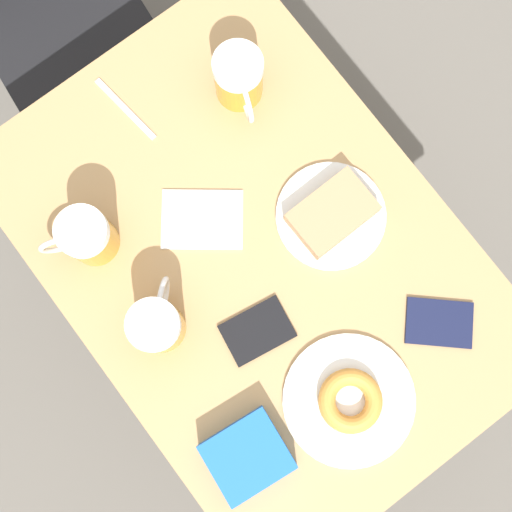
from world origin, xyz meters
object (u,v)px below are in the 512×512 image
object	(u,v)px
passport_near_edge	(257,331)
passport_far_edge	(439,323)
fork	(125,109)
plate_with_cake	(332,214)
beer_mug_left	(239,78)
napkin_folded	(202,220)
beer_mug_center	(87,237)
beer_mug_right	(158,325)
plate_with_donut	(350,401)
blue_pouch	(247,456)

from	to	relation	value
passport_near_edge	passport_far_edge	xyz separation A→B (m)	(0.28, -0.20, 0.00)
passport_far_edge	fork	bearing A→B (deg)	107.93
plate_with_cake	beer_mug_left	xyz separation A→B (m)	(0.01, 0.31, 0.05)
passport_near_edge	napkin_folded	bearing A→B (deg)	79.19
beer_mug_center	beer_mug_right	world-z (taller)	same
plate_with_cake	napkin_folded	bearing A→B (deg)	144.34
plate_with_donut	napkin_folded	xyz separation A→B (m)	(-0.01, 0.44, -0.01)
plate_with_cake	passport_near_edge	distance (m)	0.26
plate_with_donut	fork	world-z (taller)	plate_with_donut
beer_mug_left	blue_pouch	bearing A→B (deg)	-125.78
fork	plate_with_cake	bearing A→B (deg)	-65.41
fork	plate_with_donut	bearing A→B (deg)	-89.84
fork	blue_pouch	size ratio (longest dim) A/B	1.12
passport_near_edge	blue_pouch	xyz separation A→B (m)	(-0.15, -0.17, 0.02)
beer_mug_right	passport_near_edge	distance (m)	0.19
plate_with_donut	blue_pouch	bearing A→B (deg)	170.15
plate_with_cake	fork	distance (m)	0.46
napkin_folded	blue_pouch	bearing A→B (deg)	-115.80
beer_mug_right	passport_near_edge	size ratio (longest dim) A/B	0.94
plate_with_cake	passport_near_edge	xyz separation A→B (m)	(-0.25, -0.09, -0.02)
plate_with_donut	beer_mug_left	world-z (taller)	beer_mug_left
blue_pouch	napkin_folded	bearing A→B (deg)	64.20
beer_mug_left	plate_with_donut	bearing A→B (deg)	-108.39
napkin_folded	fork	xyz separation A→B (m)	(0.01, 0.27, -0.00)
beer_mug_center	passport_far_edge	world-z (taller)	beer_mug_center
passport_far_edge	beer_mug_center	bearing A→B (deg)	129.67
beer_mug_left	beer_mug_center	distance (m)	0.42
plate_with_cake	passport_near_edge	bearing A→B (deg)	-159.88
plate_with_cake	fork	bearing A→B (deg)	114.59
plate_with_cake	passport_far_edge	xyz separation A→B (m)	(0.04, -0.29, -0.02)
beer_mug_left	fork	size ratio (longest dim) A/B	0.81
beer_mug_left	passport_near_edge	bearing A→B (deg)	-122.97
beer_mug_left	beer_mug_center	bearing A→B (deg)	-169.45
blue_pouch	passport_near_edge	bearing A→B (deg)	48.28
beer_mug_left	passport_far_edge	bearing A→B (deg)	-87.70
plate_with_cake	beer_mug_right	distance (m)	0.39
beer_mug_right	napkin_folded	distance (m)	0.23
napkin_folded	blue_pouch	distance (m)	0.45
plate_with_donut	beer_mug_left	xyz separation A→B (m)	(0.20, 0.61, 0.05)
plate_with_cake	blue_pouch	world-z (taller)	blue_pouch
plate_with_cake	plate_with_donut	xyz separation A→B (m)	(-0.19, -0.30, -0.01)
beer_mug_center	plate_with_cake	bearing A→B (deg)	-30.68
beer_mug_center	blue_pouch	size ratio (longest dim) A/B	0.91
plate_with_donut	beer_mug_right	bearing A→B (deg)	121.62
beer_mug_left	passport_far_edge	xyz separation A→B (m)	(0.02, -0.60, -0.06)
napkin_folded	passport_far_edge	xyz separation A→B (m)	(0.24, -0.43, 0.00)
beer_mug_right	napkin_folded	xyz separation A→B (m)	(0.18, 0.12, -0.06)
plate_with_cake	fork	world-z (taller)	plate_with_cake
plate_with_donut	passport_near_edge	xyz separation A→B (m)	(-0.06, 0.21, -0.01)
passport_near_edge	beer_mug_right	bearing A→B (deg)	140.35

